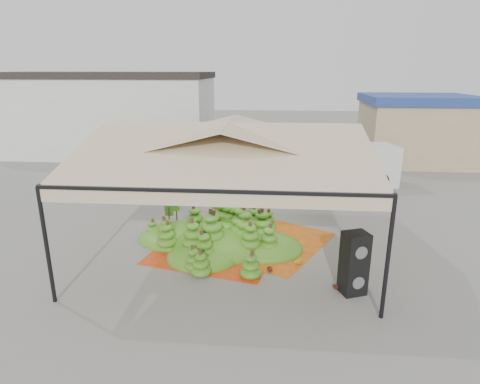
# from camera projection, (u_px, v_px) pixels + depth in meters

# --- Properties ---
(ground) EXTENTS (90.00, 90.00, 0.00)m
(ground) POSITION_uv_depth(u_px,v_px,m) (230.00, 242.00, 13.55)
(ground) COLOR slate
(ground) RESTS_ON ground
(canopy_tent) EXTENTS (8.10, 8.10, 4.00)m
(canopy_tent) POSITION_uv_depth(u_px,v_px,m) (230.00, 145.00, 12.58)
(canopy_tent) COLOR black
(canopy_tent) RESTS_ON ground
(building_white) EXTENTS (14.30, 6.30, 5.40)m
(building_white) POSITION_uv_depth(u_px,v_px,m) (105.00, 114.00, 26.90)
(building_white) COLOR silver
(building_white) RESTS_ON ground
(building_tan) EXTENTS (6.30, 5.30, 4.10)m
(building_tan) POSITION_uv_depth(u_px,v_px,m) (415.00, 129.00, 24.51)
(building_tan) COLOR tan
(building_tan) RESTS_ON ground
(tarp_left) EXTENTS (4.51, 4.38, 0.01)m
(tarp_left) POSITION_uv_depth(u_px,v_px,m) (217.00, 249.00, 13.01)
(tarp_left) COLOR #D44E14
(tarp_left) RESTS_ON ground
(tarp_right) EXTENTS (5.03, 5.10, 0.01)m
(tarp_right) POSITION_uv_depth(u_px,v_px,m) (264.00, 241.00, 13.60)
(tarp_right) COLOR orange
(tarp_right) RESTS_ON ground
(banana_heap) EXTENTS (7.19, 6.62, 1.25)m
(banana_heap) POSITION_uv_depth(u_px,v_px,m) (221.00, 227.00, 13.18)
(banana_heap) COLOR #3A7919
(banana_heap) RESTS_ON ground
(hand_yellow_a) EXTENTS (0.58, 0.52, 0.22)m
(hand_yellow_a) POSITION_uv_depth(u_px,v_px,m) (295.00, 259.00, 12.04)
(hand_yellow_a) COLOR #AC8022
(hand_yellow_a) RESTS_ON ground
(hand_yellow_b) EXTENTS (0.65, 0.63, 0.23)m
(hand_yellow_b) POSITION_uv_depth(u_px,v_px,m) (190.00, 270.00, 11.39)
(hand_yellow_b) COLOR gold
(hand_yellow_b) RESTS_ON ground
(hand_red_a) EXTENTS (0.44, 0.36, 0.19)m
(hand_red_a) POSITION_uv_depth(u_px,v_px,m) (267.00, 268.00, 11.57)
(hand_red_a) COLOR #562313
(hand_red_a) RESTS_ON ground
(hand_red_b) EXTENTS (0.46, 0.38, 0.20)m
(hand_red_b) POSITION_uv_depth(u_px,v_px,m) (333.00, 286.00, 10.61)
(hand_red_b) COLOR #582614
(hand_red_b) RESTS_ON ground
(hand_green) EXTENTS (0.52, 0.50, 0.18)m
(hand_green) POSITION_uv_depth(u_px,v_px,m) (245.00, 260.00, 12.03)
(hand_green) COLOR #3F7919
(hand_green) RESTS_ON ground
(hanging_bunches) EXTENTS (1.74, 0.24, 0.20)m
(hanging_bunches) POSITION_uv_depth(u_px,v_px,m) (237.00, 156.00, 14.27)
(hanging_bunches) COLOR #487D1A
(hanging_bunches) RESTS_ON ground
(speaker_stack) EXTENTS (0.75, 0.71, 1.67)m
(speaker_stack) POSITION_uv_depth(u_px,v_px,m) (354.00, 263.00, 10.24)
(speaker_stack) COLOR black
(speaker_stack) RESTS_ON ground
(banana_leaves) EXTENTS (0.96, 1.36, 3.70)m
(banana_leaves) POSITION_uv_depth(u_px,v_px,m) (168.00, 227.00, 14.83)
(banana_leaves) COLOR #25721E
(banana_leaves) RESTS_ON ground
(vendor) EXTENTS (0.74, 0.56, 1.83)m
(vendor) POSITION_uv_depth(u_px,v_px,m) (246.00, 190.00, 16.14)
(vendor) COLOR gray
(vendor) RESTS_ON ground
(truck_left) EXTENTS (7.89, 3.65, 2.61)m
(truck_left) POSITION_uv_depth(u_px,v_px,m) (235.00, 151.00, 20.39)
(truck_left) COLOR #533B1B
(truck_left) RESTS_ON ground
(truck_right) EXTENTS (6.04, 3.00, 1.98)m
(truck_right) POSITION_uv_depth(u_px,v_px,m) (342.00, 161.00, 19.81)
(truck_right) COLOR #482718
(truck_right) RESTS_ON ground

